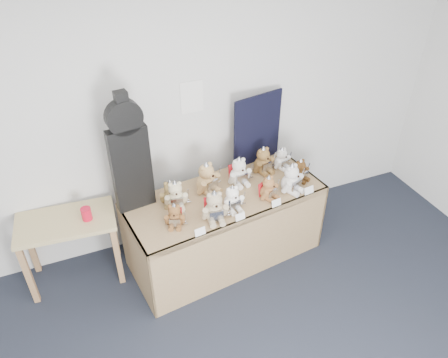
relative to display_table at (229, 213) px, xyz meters
name	(u,v)px	position (x,y,z in m)	size (l,w,h in m)	color
room_shell	(192,97)	(-0.11, 0.60, 0.91)	(6.00, 6.00, 6.00)	silver
display_table	(229,213)	(0.00, 0.00, 0.00)	(1.88, 0.97, 0.75)	olive
side_table	(68,231)	(-1.39, 0.34, -0.02)	(0.87, 0.53, 0.69)	tan
guitar_case	(129,155)	(-0.78, 0.23, 0.69)	(0.34, 0.14, 1.07)	black
navy_board	(257,129)	(0.49, 0.48, 0.52)	(0.54, 0.02, 0.72)	black
red_cup	(86,214)	(-1.21, 0.28, 0.16)	(0.09, 0.09, 0.12)	red
teddy_front_far_left	(175,216)	(-0.54, -0.14, 0.26)	(0.19, 0.19, 0.24)	brown
teddy_front_left	(215,207)	(-0.21, -0.19, 0.29)	(0.26, 0.23, 0.31)	tan
teddy_front_centre	(233,199)	(-0.02, -0.13, 0.27)	(0.22, 0.18, 0.26)	white
teddy_front_right	(268,188)	(0.33, -0.10, 0.26)	(0.21, 0.20, 0.25)	#956238
teddy_front_far_right	(292,179)	(0.57, -0.09, 0.28)	(0.26, 0.24, 0.31)	silver
teddy_front_end	(300,171)	(0.73, 0.03, 0.26)	(0.20, 0.19, 0.24)	#4D331A
teddy_back_left	(176,195)	(-0.46, 0.10, 0.27)	(0.23, 0.20, 0.28)	beige
teddy_back_centre_left	(207,179)	(-0.13, 0.19, 0.29)	(0.28, 0.26, 0.33)	tan
teddy_back_centre_right	(239,172)	(0.18, 0.20, 0.28)	(0.25, 0.21, 0.30)	silver
teddy_back_right	(263,161)	(0.48, 0.28, 0.28)	(0.25, 0.22, 0.30)	brown
teddy_back_end	(282,159)	(0.67, 0.27, 0.26)	(0.20, 0.19, 0.24)	white
teddy_back_far_left	(171,194)	(-0.49, 0.15, 0.26)	(0.21, 0.20, 0.26)	olive
entry_card_a	(200,232)	(-0.39, -0.34, 0.20)	(0.09, 0.00, 0.07)	white
entry_card_b	(240,217)	(-0.02, -0.29, 0.20)	(0.09, 0.00, 0.06)	white
entry_card_c	(276,203)	(0.34, -0.24, 0.20)	(0.09, 0.00, 0.07)	white
entry_card_d	(309,190)	(0.70, -0.20, 0.20)	(0.10, 0.00, 0.07)	white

